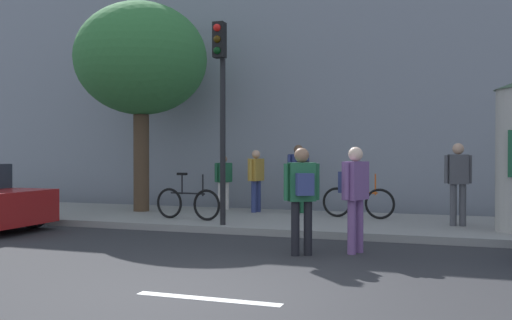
# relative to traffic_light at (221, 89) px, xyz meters

# --- Properties ---
(ground_plane) EXTENTS (80.00, 80.00, 0.00)m
(ground_plane) POSITION_rel_traffic_light_xyz_m (2.01, -5.24, -3.06)
(ground_plane) COLOR #2B2B2D
(sidewalk_curb) EXTENTS (36.00, 4.00, 0.15)m
(sidewalk_curb) POSITION_rel_traffic_light_xyz_m (2.01, 1.76, -2.98)
(sidewalk_curb) COLOR gray
(sidewalk_curb) RESTS_ON ground_plane
(lane_markings) EXTENTS (25.80, 0.16, 0.01)m
(lane_markings) POSITION_rel_traffic_light_xyz_m (2.01, -5.24, -3.05)
(lane_markings) COLOR silver
(lane_markings) RESTS_ON ground_plane
(building_backdrop) EXTENTS (36.00, 5.00, 8.40)m
(building_backdrop) POSITION_rel_traffic_light_xyz_m (2.01, 6.76, 1.14)
(building_backdrop) COLOR gray
(building_backdrop) RESTS_ON ground_plane
(traffic_light) EXTENTS (0.24, 0.45, 4.32)m
(traffic_light) POSITION_rel_traffic_light_xyz_m (0.00, 0.00, 0.00)
(traffic_light) COLOR black
(traffic_light) RESTS_ON sidewalk_curb
(street_tree) EXTENTS (3.51, 3.51, 5.55)m
(street_tree) POSITION_rel_traffic_light_xyz_m (-3.18, 2.11, 1.12)
(street_tree) COLOR #4C3826
(street_tree) RESTS_ON sidewalk_curb
(pedestrian_in_red_top) EXTENTS (0.54, 0.51, 1.78)m
(pedestrian_in_red_top) POSITION_rel_traffic_light_xyz_m (2.34, -2.16, -1.99)
(pedestrian_in_red_top) COLOR black
(pedestrian_in_red_top) RESTS_ON ground_plane
(pedestrian_in_light_jacket) EXTENTS (0.50, 0.63, 1.80)m
(pedestrian_in_light_jacket) POSITION_rel_traffic_light_xyz_m (3.12, -1.63, -1.97)
(pedestrian_in_light_jacket) COLOR #724C84
(pedestrian_in_light_jacket) RESTS_ON ground_plane
(pedestrian_in_dark_shirt) EXTENTS (0.56, 0.44, 1.76)m
(pedestrian_in_dark_shirt) POSITION_rel_traffic_light_xyz_m (4.79, 1.58, -1.86)
(pedestrian_in_dark_shirt) COLOR #4C4C51
(pedestrian_in_dark_shirt) RESTS_ON sidewalk_curb
(pedestrian_tallest) EXTENTS (0.33, 0.61, 1.63)m
(pedestrian_tallest) POSITION_rel_traffic_light_xyz_m (-0.19, 2.86, -1.95)
(pedestrian_tallest) COLOR navy
(pedestrian_tallest) RESTS_ON sidewalk_curb
(pedestrian_with_backpack) EXTENTS (0.54, 0.55, 1.76)m
(pedestrian_with_backpack) POSITION_rel_traffic_light_xyz_m (0.94, 2.97, -1.84)
(pedestrian_with_backpack) COLOR #1E5938
(pedestrian_with_backpack) RESTS_ON sidewalk_curb
(pedestrian_near_pole) EXTENTS (0.42, 0.51, 1.49)m
(pedestrian_near_pole) POSITION_rel_traffic_light_xyz_m (-1.28, 3.26, -2.05)
(pedestrian_near_pole) COLOR silver
(pedestrian_near_pole) RESTS_ON sidewalk_curb
(bicycle_leaning) EXTENTS (1.76, 0.29, 1.09)m
(bicycle_leaning) POSITION_rel_traffic_light_xyz_m (2.55, 2.34, -2.52)
(bicycle_leaning) COLOR black
(bicycle_leaning) RESTS_ON sidewalk_curb
(bicycle_upright) EXTENTS (1.76, 0.33, 1.09)m
(bicycle_upright) POSITION_rel_traffic_light_xyz_m (-1.15, 0.76, -2.52)
(bicycle_upright) COLOR black
(bicycle_upright) RESTS_ON sidewalk_curb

